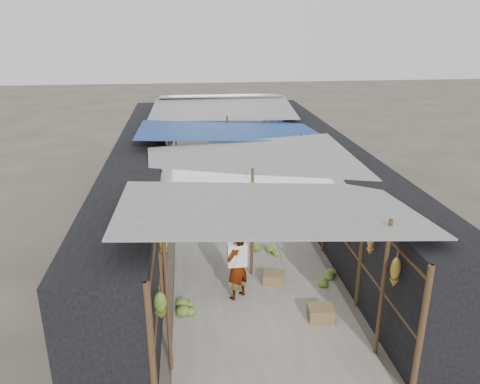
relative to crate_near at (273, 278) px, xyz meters
name	(u,v)px	position (x,y,z in m)	size (l,w,h in m)	color
ground	(276,361)	(-0.42, -2.54, -0.14)	(80.00, 80.00, 0.00)	#6B6356
aisle_slab	(235,216)	(-0.42, 3.96, -0.13)	(3.60, 16.00, 0.02)	#9E998E
stall_left	(143,184)	(-3.12, 3.96, 1.01)	(1.40, 15.00, 2.30)	black
stall_right	(324,177)	(2.28, 3.96, 1.01)	(1.40, 15.00, 2.30)	black
crate_near	(273,278)	(0.00, 0.00, 0.00)	(0.45, 0.36, 0.27)	olive
crate_mid	(321,313)	(0.68, -1.46, 0.01)	(0.49, 0.39, 0.29)	olive
crate_back	(192,203)	(-1.73, 4.92, 0.00)	(0.43, 0.35, 0.27)	olive
black_basin	(258,180)	(0.76, 7.04, -0.05)	(0.57, 0.57, 0.17)	black
vendor_elderly	(237,266)	(-0.87, -0.48, 0.63)	(0.55, 0.36, 1.52)	silver
shopper_blue	(231,194)	(-0.56, 3.73, 0.68)	(0.79, 0.62, 1.63)	#214CA7
vendor_seated	(277,180)	(1.28, 6.10, 0.25)	(0.50, 0.29, 0.77)	#47443E
market_canopy	(235,136)	(-0.40, 4.29, 2.27)	(5.62, 15.20, 2.77)	brown
hanging_bananas	(232,165)	(-0.51, 3.94, 1.52)	(3.95, 13.69, 0.82)	olive
floor_bananas	(234,207)	(-0.43, 4.37, 0.02)	(3.97, 9.87, 0.36)	#B98C2F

